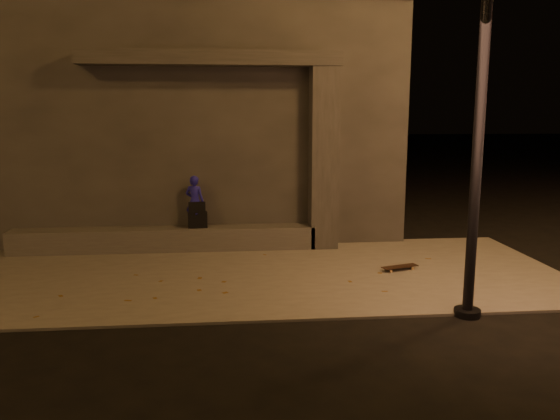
{
  "coord_description": "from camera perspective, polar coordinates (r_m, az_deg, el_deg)",
  "views": [
    {
      "loc": [
        -0.2,
        -7.07,
        2.77
      ],
      "look_at": [
        0.66,
        2.0,
        1.13
      ],
      "focal_mm": 35.0,
      "sensor_mm": 36.0,
      "label": 1
    }
  ],
  "objects": [
    {
      "name": "street_lamp_0",
      "position": [
        7.67,
        20.72,
        18.04
      ],
      "size": [
        0.36,
        0.36,
        6.85
      ],
      "color": "black",
      "rests_on": "ground"
    },
    {
      "name": "backpack",
      "position": [
        11.04,
        -8.61,
        -0.86
      ],
      "size": [
        0.4,
        0.28,
        0.53
      ],
      "rotation": [
        0.0,
        0.0,
        0.09
      ],
      "color": "black",
      "rests_on": "ledge"
    },
    {
      "name": "building",
      "position": [
        13.59,
        -8.88,
        9.4
      ],
      "size": [
        9.0,
        5.1,
        5.22
      ],
      "color": "#353230",
      "rests_on": "ground"
    },
    {
      "name": "column",
      "position": [
        11.02,
        4.58,
        5.33
      ],
      "size": [
        0.55,
        0.55,
        3.6
      ],
      "primitive_type": "cube",
      "color": "#353230",
      "rests_on": "sidewalk"
    },
    {
      "name": "ledge",
      "position": [
        11.18,
        -11.94,
        -2.97
      ],
      "size": [
        6.0,
        0.55,
        0.45
      ],
      "primitive_type": "cube",
      "color": "#4B4844",
      "rests_on": "sidewalk"
    },
    {
      "name": "skateboard",
      "position": [
        9.82,
        12.42,
        -5.82
      ],
      "size": [
        0.69,
        0.36,
        0.07
      ],
      "rotation": [
        0.0,
        0.0,
        0.3
      ],
      "color": "black",
      "rests_on": "sidewalk"
    },
    {
      "name": "sidewalk",
      "position": [
        9.48,
        -3.97,
        -6.69
      ],
      "size": [
        11.0,
        4.4,
        0.04
      ],
      "primitive_type": "cube",
      "color": "#635D58",
      "rests_on": "ground"
    },
    {
      "name": "canopy",
      "position": [
        10.92,
        -7.2,
        15.44
      ],
      "size": [
        5.0,
        0.7,
        0.28
      ],
      "primitive_type": "cube",
      "color": "#353230",
      "rests_on": "column"
    },
    {
      "name": "ground",
      "position": [
        7.6,
        -3.58,
        -11.22
      ],
      "size": [
        120.0,
        120.0,
        0.0
      ],
      "primitive_type": "plane",
      "color": "black",
      "rests_on": "ground"
    },
    {
      "name": "skateboarder",
      "position": [
        10.98,
        -8.9,
        0.88
      ],
      "size": [
        0.44,
        0.36,
        1.05
      ],
      "primitive_type": "imported",
      "rotation": [
        0.0,
        0.0,
        2.8
      ],
      "color": "#1A1692",
      "rests_on": "ledge"
    }
  ]
}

